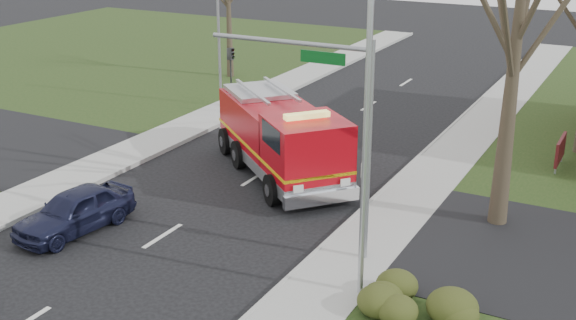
% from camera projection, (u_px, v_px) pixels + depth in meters
% --- Properties ---
extents(ground, '(120.00, 120.00, 0.00)m').
position_uv_depth(ground, '(163.00, 236.00, 23.68)').
color(ground, black).
rests_on(ground, ground).
extents(sidewalk_right, '(2.40, 80.00, 0.15)m').
position_uv_depth(sidewalk_right, '(335.00, 278.00, 20.91)').
color(sidewalk_right, '#9B9B95').
rests_on(sidewalk_right, ground).
extents(sidewalk_left, '(2.40, 80.00, 0.15)m').
position_uv_depth(sidewalk_left, '(26.00, 199.00, 26.39)').
color(sidewalk_left, '#9B9B95').
rests_on(sidewalk_left, ground).
extents(health_center_sign, '(0.12, 2.00, 1.40)m').
position_uv_depth(health_center_sign, '(560.00, 150.00, 29.13)').
color(health_center_sign, '#531317').
rests_on(health_center_sign, ground).
extents(hedge_corner, '(2.80, 2.00, 0.90)m').
position_uv_depth(hedge_corner, '(417.00, 302.00, 18.68)').
color(hedge_corner, '#343C16').
rests_on(hedge_corner, lawn_right).
extents(bare_tree_near, '(6.00, 6.00, 12.00)m').
position_uv_depth(bare_tree_near, '(520.00, 4.00, 21.95)').
color(bare_tree_near, '#32281D').
rests_on(bare_tree_near, ground).
extents(traffic_signal_mast, '(5.29, 0.18, 6.80)m').
position_uv_depth(traffic_signal_mast, '(328.00, 107.00, 21.02)').
color(traffic_signal_mast, gray).
rests_on(traffic_signal_mast, ground).
extents(streetlight_pole, '(1.48, 0.16, 8.40)m').
position_uv_depth(streetlight_pole, '(363.00, 141.00, 18.56)').
color(streetlight_pole, '#B7BABF').
rests_on(streetlight_pole, ground).
extents(utility_pole_far, '(0.14, 0.14, 7.00)m').
position_uv_depth(utility_pole_far, '(219.00, 42.00, 37.12)').
color(utility_pole_far, gray).
rests_on(utility_pole_far, ground).
extents(fire_engine, '(7.96, 7.44, 3.29)m').
position_uv_depth(fire_engine, '(282.00, 140.00, 28.44)').
color(fire_engine, '#AE0812').
rests_on(fire_engine, ground).
extents(parked_car_maroon, '(2.25, 4.45, 1.45)m').
position_uv_depth(parked_car_maroon, '(75.00, 211.00, 23.84)').
color(parked_car_maroon, '#181A34').
rests_on(parked_car_maroon, ground).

